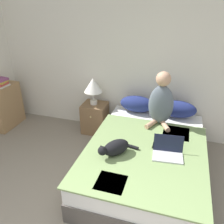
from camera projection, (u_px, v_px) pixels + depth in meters
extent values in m
cube|color=beige|center=(132.00, 60.00, 3.81)|extent=(5.64, 0.05, 2.55)
cube|color=#4C4742|center=(146.00, 166.00, 3.25)|extent=(1.44, 2.10, 0.26)
cube|color=silver|center=(147.00, 151.00, 3.14)|extent=(1.41, 2.07, 0.22)
cube|color=#758E56|center=(144.00, 153.00, 2.91)|extent=(1.48, 1.68, 0.02)
cube|color=#3D4784|center=(176.00, 133.00, 3.31)|extent=(0.36, 0.37, 0.01)
cube|color=#3D4784|center=(111.00, 183.00, 2.46)|extent=(0.31, 0.29, 0.01)
cube|color=#3D4784|center=(166.00, 144.00, 3.07)|extent=(0.33, 0.30, 0.01)
ellipsoid|color=navy|center=(137.00, 104.00, 3.86)|extent=(0.56, 0.28, 0.26)
ellipsoid|color=navy|center=(178.00, 109.00, 3.69)|extent=(0.56, 0.28, 0.26)
ellipsoid|color=slate|center=(161.00, 105.00, 3.43)|extent=(0.36, 0.20, 0.60)
sphere|color=tan|center=(164.00, 79.00, 3.25)|extent=(0.21, 0.21, 0.21)
cylinder|color=tan|center=(151.00, 124.00, 3.47)|extent=(0.17, 0.26, 0.07)
cylinder|color=tan|center=(165.00, 126.00, 3.42)|extent=(0.17, 0.26, 0.07)
ellipsoid|color=black|center=(116.00, 147.00, 2.84)|extent=(0.36, 0.38, 0.18)
sphere|color=black|center=(102.00, 151.00, 2.74)|extent=(0.11, 0.11, 0.11)
cone|color=black|center=(104.00, 149.00, 2.70)|extent=(0.05, 0.05, 0.05)
cone|color=black|center=(101.00, 147.00, 2.75)|extent=(0.05, 0.05, 0.05)
cylinder|color=black|center=(131.00, 146.00, 2.99)|extent=(0.19, 0.08, 0.04)
cube|color=#B7B7BC|center=(168.00, 157.00, 2.81)|extent=(0.37, 0.25, 0.02)
cube|color=black|center=(168.00, 143.00, 2.87)|extent=(0.36, 0.09, 0.21)
cube|color=brown|center=(95.00, 118.00, 4.19)|extent=(0.41, 0.37, 0.53)
sphere|color=tan|center=(91.00, 117.00, 3.97)|extent=(0.03, 0.03, 0.03)
cylinder|color=beige|center=(94.00, 102.00, 4.06)|extent=(0.12, 0.12, 0.07)
cylinder|color=beige|center=(93.00, 96.00, 4.01)|extent=(0.02, 0.02, 0.16)
cone|color=white|center=(93.00, 85.00, 3.92)|extent=(0.30, 0.30, 0.24)
cube|color=#99754C|center=(7.00, 107.00, 4.31)|extent=(0.23, 0.62, 0.78)
cube|color=beige|center=(2.00, 86.00, 4.12)|extent=(0.19, 0.24, 0.03)
cube|color=#B24238|center=(1.00, 84.00, 4.11)|extent=(0.16, 0.21, 0.04)
cube|color=gold|center=(1.00, 82.00, 4.10)|extent=(0.19, 0.22, 0.03)
cube|color=#844270|center=(1.00, 79.00, 4.09)|extent=(0.21, 0.20, 0.04)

